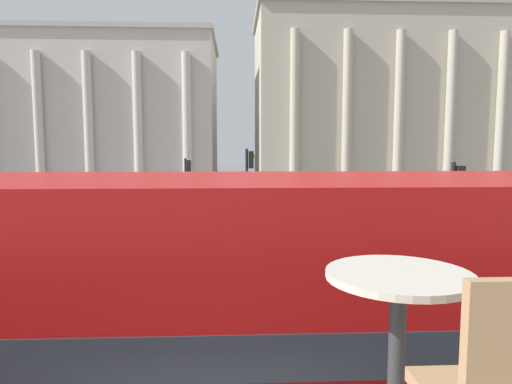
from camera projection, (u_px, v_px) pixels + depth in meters
The scene contains 11 objects.
double_decker_bus at pixel (142, 325), 5.30m from camera, with size 10.64×2.74×3.92m.
cafe_dining_table at pixel (398, 318), 1.89m from camera, with size 0.60×0.60×0.73m.
plaza_building_left at pixel (109, 111), 53.93m from camera, with size 25.41×16.46×16.59m.
plaza_building_right at pixel (399, 101), 52.23m from camera, with size 32.98×15.11×18.68m.
traffic_light_near at pixel (454, 212), 12.09m from camera, with size 0.42×0.24×3.85m.
traffic_light_mid at pixel (249, 184), 18.71m from camera, with size 0.42×0.24×4.15m.
traffic_light_far at pixel (187, 182), 24.22m from camera, with size 0.42×0.24×3.61m.
car_white at pixel (192, 230), 19.40m from camera, with size 4.20×1.93×1.35m.
pedestrian_white at pixel (426, 229), 18.16m from camera, with size 0.32×0.32×1.67m.
pedestrian_yellow at pixel (326, 209), 23.31m from camera, with size 0.32×0.32×1.82m.
pedestrian_grey at pixel (343, 217), 21.23m from camera, with size 0.32×0.32×1.64m.
Camera 1 is at (0.16, -2.15, 4.29)m, focal length 32.00 mm.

